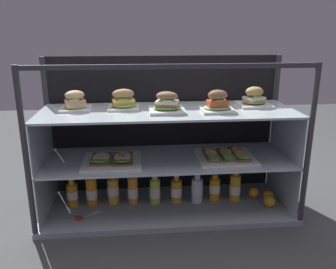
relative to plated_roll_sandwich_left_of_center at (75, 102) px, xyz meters
The scene contains 27 objects.
ground_plane 0.89m from the plated_roll_sandwich_left_of_center, ahead, with size 6.00×6.00×0.02m, color #454648.
case_base_deck 0.87m from the plated_roll_sandwich_left_of_center, ahead, with size 1.53×0.54×0.03m, color #96A1AA.
case_frame 0.58m from the plated_roll_sandwich_left_of_center, 12.27° to the left, with size 1.53×0.54×0.94m.
riser_lower_tier 0.74m from the plated_roll_sandwich_left_of_center, ahead, with size 1.47×0.48×0.30m.
shelf_lower_glass 0.64m from the plated_roll_sandwich_left_of_center, ahead, with size 1.49×0.49×0.01m, color silver.
riser_upper_tier 0.58m from the plated_roll_sandwich_left_of_center, ahead, with size 1.47×0.48×0.29m.
shelf_upper_glass 0.54m from the plated_roll_sandwich_left_of_center, ahead, with size 1.49×0.49×0.01m, color silver.
plated_roll_sandwich_left_of_center is the anchor object (origin of this frame).
plated_roll_sandwich_near_right_corner 0.28m from the plated_roll_sandwich_left_of_center, ahead, with size 0.18×0.18×0.12m.
plated_roll_sandwich_center 0.54m from the plated_roll_sandwich_left_of_center, 10.37° to the right, with size 0.20×0.20×0.12m.
plated_roll_sandwich_near_left_corner 0.82m from the plated_roll_sandwich_left_of_center, ahead, with size 0.19×0.19×0.12m.
plated_roll_sandwich_mid_left 1.07m from the plated_roll_sandwich_left_of_center, ahead, with size 0.19×0.19×0.12m.
open_sandwich_tray_mid_left 0.40m from the plated_roll_sandwich_left_of_center, 26.02° to the right, with size 0.34×0.31×0.05m.
open_sandwich_tray_right_of_center 0.95m from the plated_roll_sandwich_left_of_center, ahead, with size 0.34×0.31×0.06m.
juice_bottle_tucked_behind 0.58m from the plated_roll_sandwich_left_of_center, 167.48° to the right, with size 0.07×0.07×0.19m.
juice_bottle_back_right 0.57m from the plated_roll_sandwich_left_of_center, ahead, with size 0.07×0.07×0.22m.
juice_bottle_front_second 0.60m from the plated_roll_sandwich_left_of_center, ahead, with size 0.07×0.07×0.21m.
juice_bottle_front_left_end 0.65m from the plated_roll_sandwich_left_of_center, ahead, with size 0.06×0.06×0.24m.
juice_bottle_back_center 0.74m from the plated_roll_sandwich_left_of_center, ahead, with size 0.07×0.07×0.21m.
juice_bottle_front_right_end 0.83m from the plated_roll_sandwich_left_of_center, ahead, with size 0.07×0.07×0.19m.
juice_bottle_front_middle 0.93m from the plated_roll_sandwich_left_of_center, ahead, with size 0.07×0.07×0.21m.
juice_bottle_near_post 1.02m from the plated_roll_sandwich_left_of_center, ahead, with size 0.07×0.07×0.19m.
juice_bottle_back_left 1.13m from the plated_roll_sandwich_left_of_center, ahead, with size 0.07×0.07×0.22m.
orange_fruit_beside_bottles 1.35m from the plated_roll_sandwich_left_of_center, ahead, with size 0.07×0.07×0.07m, color orange.
orange_fruit_near_left_post 1.33m from the plated_roll_sandwich_left_of_center, ahead, with size 0.07×0.07×0.07m, color orange.
orange_fruit_rolled_forward 1.27m from the plated_roll_sandwich_left_of_center, ahead, with size 0.07×0.07×0.07m, color orange.
kitchen_scissors 0.68m from the plated_roll_sandwich_left_of_center, 85.28° to the right, with size 0.16×0.14×0.01m.
Camera 1 is at (-0.19, -1.98, 1.10)m, focal length 37.42 mm.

